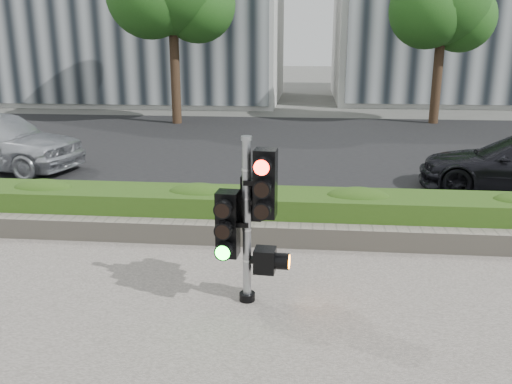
{
  "coord_description": "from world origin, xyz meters",
  "views": [
    {
      "loc": [
        0.65,
        -6.25,
        3.24
      ],
      "look_at": [
        -0.02,
        0.6,
        1.28
      ],
      "focal_mm": 38.0,
      "sensor_mm": 36.0,
      "label": 1
    }
  ],
  "objects": [
    {
      "name": "tree_right",
      "position": [
        5.48,
        15.55,
        4.48
      ],
      "size": [
        4.1,
        3.58,
        6.53
      ],
      "color": "black",
      "rests_on": "ground"
    },
    {
      "name": "hedge",
      "position": [
        0.0,
        2.55,
        0.37
      ],
      "size": [
        12.0,
        1.0,
        0.68
      ],
      "primitive_type": "cube",
      "color": "#527E26",
      "rests_on": "sidewalk"
    },
    {
      "name": "road",
      "position": [
        0.0,
        10.0,
        0.01
      ],
      "size": [
        60.0,
        13.0,
        0.02
      ],
      "primitive_type": "cube",
      "color": "black",
      "rests_on": "ground"
    },
    {
      "name": "traffic_signal",
      "position": [
        -0.04,
        -0.02,
        1.2
      ],
      "size": [
        0.74,
        0.55,
        2.11
      ],
      "rotation": [
        0.0,
        0.0,
        -0.07
      ],
      "color": "black",
      "rests_on": "sidewalk"
    },
    {
      "name": "curb",
      "position": [
        0.0,
        3.15,
        0.06
      ],
      "size": [
        60.0,
        0.25,
        0.12
      ],
      "primitive_type": "cube",
      "color": "gray",
      "rests_on": "ground"
    },
    {
      "name": "stone_wall",
      "position": [
        0.0,
        1.9,
        0.2
      ],
      "size": [
        12.0,
        0.32,
        0.34
      ],
      "primitive_type": "cube",
      "color": "gray",
      "rests_on": "sidewalk"
    },
    {
      "name": "ground",
      "position": [
        0.0,
        0.0,
        0.0
      ],
      "size": [
        120.0,
        120.0,
        0.0
      ],
      "primitive_type": "plane",
      "color": "#51514C",
      "rests_on": "ground"
    }
  ]
}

